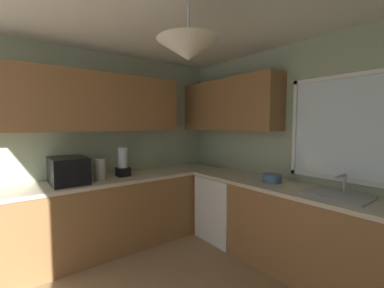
{
  "coord_description": "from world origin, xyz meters",
  "views": [
    {
      "loc": [
        1.42,
        -1.06,
        1.53
      ],
      "look_at": [
        -0.73,
        0.59,
        1.32
      ],
      "focal_mm": 23.43,
      "sensor_mm": 36.0,
      "label": 1
    }
  ],
  "objects_px": {
    "dishwasher": "(226,207)",
    "kettle": "(100,169)",
    "sink_assembly": "(337,195)",
    "microwave": "(68,170)",
    "blender_appliance": "(123,163)",
    "bowl": "(272,178)"
  },
  "relations": [
    {
      "from": "dishwasher",
      "to": "kettle",
      "type": "xyz_separation_m",
      "value": [
        -0.64,
        -1.46,
        0.59
      ]
    },
    {
      "from": "sink_assembly",
      "to": "dishwasher",
      "type": "bearing_deg",
      "value": -178.45
    },
    {
      "from": "kettle",
      "to": "dishwasher",
      "type": "bearing_deg",
      "value": 66.32
    },
    {
      "from": "dishwasher",
      "to": "microwave",
      "type": "height_order",
      "value": "microwave"
    },
    {
      "from": "dishwasher",
      "to": "blender_appliance",
      "type": "xyz_separation_m",
      "value": [
        -0.66,
        -1.17,
        0.62
      ]
    },
    {
      "from": "microwave",
      "to": "blender_appliance",
      "type": "xyz_separation_m",
      "value": [
        -0.0,
        0.63,
        0.02
      ]
    },
    {
      "from": "sink_assembly",
      "to": "blender_appliance",
      "type": "height_order",
      "value": "blender_appliance"
    },
    {
      "from": "dishwasher",
      "to": "bowl",
      "type": "xyz_separation_m",
      "value": [
        0.69,
        0.03,
        0.51
      ]
    },
    {
      "from": "bowl",
      "to": "blender_appliance",
      "type": "bearing_deg",
      "value": -138.32
    },
    {
      "from": "sink_assembly",
      "to": "blender_appliance",
      "type": "xyz_separation_m",
      "value": [
        -2.03,
        -1.21,
        0.15
      ]
    },
    {
      "from": "dishwasher",
      "to": "microwave",
      "type": "relative_size",
      "value": 1.74
    },
    {
      "from": "microwave",
      "to": "blender_appliance",
      "type": "bearing_deg",
      "value": 90.0
    },
    {
      "from": "kettle",
      "to": "bowl",
      "type": "relative_size",
      "value": 1.17
    },
    {
      "from": "dishwasher",
      "to": "blender_appliance",
      "type": "relative_size",
      "value": 2.32
    },
    {
      "from": "microwave",
      "to": "kettle",
      "type": "height_order",
      "value": "microwave"
    },
    {
      "from": "kettle",
      "to": "sink_assembly",
      "type": "height_order",
      "value": "kettle"
    },
    {
      "from": "microwave",
      "to": "sink_assembly",
      "type": "relative_size",
      "value": 0.9
    },
    {
      "from": "sink_assembly",
      "to": "bowl",
      "type": "xyz_separation_m",
      "value": [
        -0.69,
        -0.01,
        0.03
      ]
    },
    {
      "from": "sink_assembly",
      "to": "bowl",
      "type": "bearing_deg",
      "value": -179.4
    },
    {
      "from": "blender_appliance",
      "to": "dishwasher",
      "type": "bearing_deg",
      "value": 60.55
    },
    {
      "from": "microwave",
      "to": "blender_appliance",
      "type": "height_order",
      "value": "blender_appliance"
    },
    {
      "from": "kettle",
      "to": "microwave",
      "type": "bearing_deg",
      "value": -93.37
    }
  ]
}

